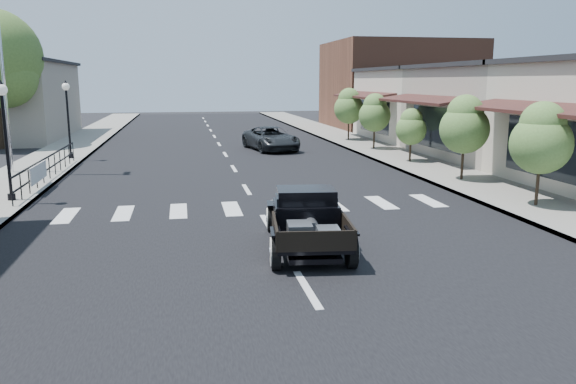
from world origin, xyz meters
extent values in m
plane|color=black|center=(0.00, 0.00, 0.00)|extent=(120.00, 120.00, 0.00)
cube|color=black|center=(0.00, 15.00, 0.01)|extent=(14.00, 80.00, 0.02)
cube|color=#98968A|center=(-8.50, 15.00, 0.07)|extent=(3.00, 80.00, 0.15)
cube|color=gray|center=(8.50, 15.00, 0.07)|extent=(3.00, 80.00, 0.15)
cube|color=#AC9F90|center=(15.00, 13.00, 2.25)|extent=(10.00, 9.00, 4.50)
cube|color=beige|center=(15.00, 22.00, 2.25)|extent=(10.00, 9.00, 4.50)
cube|color=brown|center=(15.50, 32.00, 3.50)|extent=(11.00, 10.00, 7.00)
imported|color=black|center=(2.69, 18.49, 0.65)|extent=(3.02, 5.03, 1.31)
camera|label=1|loc=(-2.20, -12.73, 3.86)|focal=35.00mm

